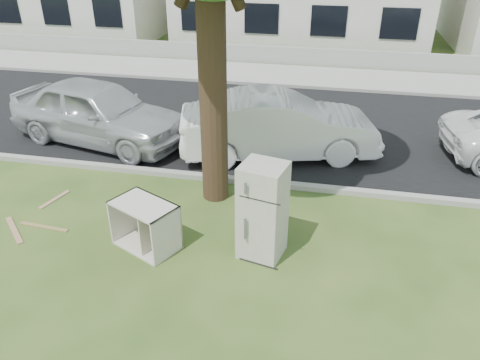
% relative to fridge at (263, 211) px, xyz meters
% --- Properties ---
extents(ground, '(120.00, 120.00, 0.00)m').
position_rel_fridge_xyz_m(ground, '(-0.86, -0.06, -0.86)').
color(ground, '#2B491A').
extents(road, '(120.00, 7.00, 0.01)m').
position_rel_fridge_xyz_m(road, '(-0.86, 5.94, -0.86)').
color(road, black).
rests_on(road, ground).
extents(kerb_near, '(120.00, 0.18, 0.12)m').
position_rel_fridge_xyz_m(kerb_near, '(-0.86, 2.39, -0.86)').
color(kerb_near, gray).
rests_on(kerb_near, ground).
extents(kerb_far, '(120.00, 0.18, 0.12)m').
position_rel_fridge_xyz_m(kerb_far, '(-0.86, 9.49, -0.86)').
color(kerb_far, gray).
rests_on(kerb_far, ground).
extents(sidewalk, '(120.00, 2.80, 0.01)m').
position_rel_fridge_xyz_m(sidewalk, '(-0.86, 10.94, -0.86)').
color(sidewalk, gray).
rests_on(sidewalk, ground).
extents(low_wall, '(120.00, 0.15, 0.70)m').
position_rel_fridge_xyz_m(low_wall, '(-0.86, 12.54, -0.51)').
color(low_wall, gray).
rests_on(low_wall, ground).
extents(fridge, '(0.84, 0.80, 1.72)m').
position_rel_fridge_xyz_m(fridge, '(0.00, 0.00, 0.00)').
color(fridge, beige).
rests_on(fridge, ground).
extents(cabinet, '(1.31, 1.11, 0.87)m').
position_rel_fridge_xyz_m(cabinet, '(-2.03, -0.20, -0.43)').
color(cabinet, silver).
rests_on(cabinet, ground).
extents(plank_a, '(1.03, 0.15, 0.02)m').
position_rel_fridge_xyz_m(plank_a, '(-4.18, -0.06, -0.85)').
color(plank_a, olive).
rests_on(plank_a, ground).
extents(plank_b, '(0.81, 0.78, 0.03)m').
position_rel_fridge_xyz_m(plank_b, '(-4.66, -0.27, -0.85)').
color(plank_b, '#9F7453').
rests_on(plank_b, ground).
extents(plank_c, '(0.29, 0.79, 0.02)m').
position_rel_fridge_xyz_m(plank_c, '(-4.52, 0.89, -0.85)').
color(plank_c, '#A57D5B').
rests_on(plank_c, ground).
extents(car_center, '(5.00, 2.85, 1.56)m').
position_rel_fridge_xyz_m(car_center, '(-0.24, 3.99, -0.08)').
color(car_center, silver).
rests_on(car_center, ground).
extents(car_left, '(5.08, 2.95, 1.63)m').
position_rel_fridge_xyz_m(car_left, '(-4.92, 3.90, -0.05)').
color(car_left, '#ACAFB3').
rests_on(car_left, ground).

